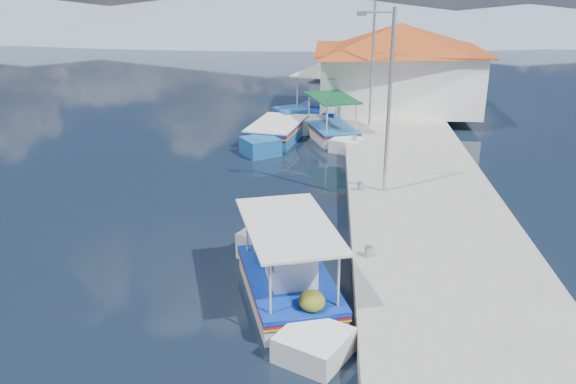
{
  "coord_description": "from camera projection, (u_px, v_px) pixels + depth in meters",
  "views": [
    {
      "loc": [
        2.71,
        -17.39,
        7.71
      ],
      "look_at": [
        1.51,
        -0.44,
        1.3
      ],
      "focal_mm": 37.72,
      "sensor_mm": 36.0,
      "label": 1
    }
  ],
  "objects": [
    {
      "name": "caique_blue_hull",
      "position": [
        277.0,
        132.0,
        28.31
      ],
      "size": [
        2.97,
        6.82,
        1.24
      ],
      "rotation": [
        0.0,
        0.0,
        0.21
      ],
      "color": "#195396",
      "rests_on": "ground"
    },
    {
      "name": "ground",
      "position": [
        242.0,
        224.0,
        19.13
      ],
      "size": [
        160.0,
        160.0,
        0.0
      ],
      "primitive_type": "plane",
      "color": "black",
      "rests_on": "ground"
    },
    {
      "name": "lamp_post_near",
      "position": [
        387.0,
        93.0,
        19.34
      ],
      "size": [
        1.21,
        0.14,
        6.0
      ],
      "color": "#A5A8AD",
      "rests_on": "quay"
    },
    {
      "name": "mountain_ridge",
      "position": [
        365.0,
        16.0,
        70.25
      ],
      "size": [
        171.4,
        96.0,
        5.5
      ],
      "color": "slate",
      "rests_on": "ground"
    },
    {
      "name": "quay",
      "position": [
        408.0,
        163.0,
        24.26
      ],
      "size": [
        5.0,
        44.0,
        0.5
      ],
      "primitive_type": "cube",
      "color": "#9B9891",
      "rests_on": "ground"
    },
    {
      "name": "harbor_building",
      "position": [
        398.0,
        65.0,
        31.74
      ],
      "size": [
        10.49,
        10.49,
        4.4
      ],
      "color": "white",
      "rests_on": "quay"
    },
    {
      "name": "main_caique",
      "position": [
        290.0,
        282.0,
        14.77
      ],
      "size": [
        3.22,
        6.49,
        2.23
      ],
      "rotation": [
        0.0,
        0.0,
        -0.29
      ],
      "color": "white",
      "rests_on": "ground"
    },
    {
      "name": "lamp_post_far",
      "position": [
        371.0,
        54.0,
        27.74
      ],
      "size": [
        1.21,
        0.14,
        6.0
      ],
      "color": "#A5A8AD",
      "rests_on": "quay"
    },
    {
      "name": "caique_green_canopy",
      "position": [
        332.0,
        132.0,
        28.43
      ],
      "size": [
        3.0,
        5.59,
        2.21
      ],
      "rotation": [
        0.0,
        0.0,
        -0.33
      ],
      "color": "white",
      "rests_on": "ground"
    },
    {
      "name": "caique_far",
      "position": [
        326.0,
        108.0,
        32.19
      ],
      "size": [
        4.01,
        7.67,
        2.83
      ],
      "rotation": [
        0.0,
        0.0,
        0.32
      ],
      "color": "white",
      "rests_on": "ground"
    },
    {
      "name": "bollards",
      "position": [
        357.0,
        158.0,
        23.55
      ],
      "size": [
        0.2,
        17.2,
        0.3
      ],
      "color": "#A5A8AD",
      "rests_on": "quay"
    }
  ]
}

